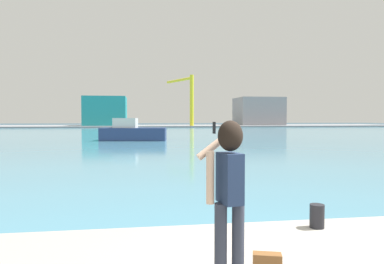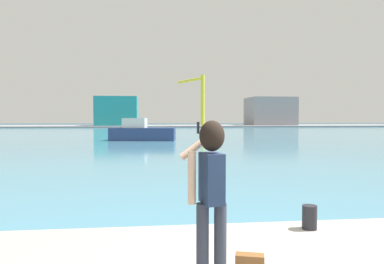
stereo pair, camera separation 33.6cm
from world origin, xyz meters
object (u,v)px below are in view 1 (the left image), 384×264
Objects in this scene: boat_moored at (132,132)px; port_crane at (187,94)px; person_photographer at (229,181)px; handbag at (267,264)px; warehouse_left at (106,111)px; warehouse_right at (258,111)px; harbor_bollard at (317,216)px.

port_crane is at bearing 84.27° from boat_moored.
person_photographer is 5.44× the size of handbag.
person_photographer is 92.08m from warehouse_left.
person_photographer is at bearing -83.58° from warehouse_left.
boat_moored is 0.56× the size of warehouse_right.
warehouse_left is at bearing 167.32° from port_crane.
port_crane is (9.30, 85.20, 8.01)m from harbor_bollard.
boat_moored is 59.12m from warehouse_left.
warehouse_left reaches higher than boat_moored.
warehouse_left reaches higher than person_photographer.
person_photographer is 87.65m from port_crane.
person_photographer is 0.25× the size of boat_moored.
boat_moored reaches higher than person_photographer.
harbor_bollard is at bearing -75.42° from boat_moored.
harbor_bollard is at bearing -96.23° from port_crane.
boat_moored is (-1.86, 33.05, -0.77)m from person_photographer.
boat_moored is at bearing -103.63° from port_crane.
warehouse_left is (-10.30, 91.47, 2.56)m from person_photographer.
warehouse_right is at bearing -29.46° from person_photographer.
handbag is 92.21m from warehouse_left.
boat_moored is 69.62m from warehouse_right.
handbag is at bearing -97.03° from port_crane.
warehouse_left is 22.44m from port_crane.
handbag is at bearing -78.12° from boat_moored.
port_crane is (-21.64, -6.70, 4.47)m from warehouse_right.
handbag is at bearing -105.38° from person_photographer.
harbor_bollard is at bearing -108.61° from warehouse_right.
port_crane is (10.70, 86.69, 8.07)m from handbag.
warehouse_left is (-12.14, 90.02, 3.43)m from harbor_bollard.
person_photographer is 33.11m from boat_moored.
person_photographer is 1.04m from handbag.
warehouse_left is (-8.44, 58.42, 3.33)m from boat_moored.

